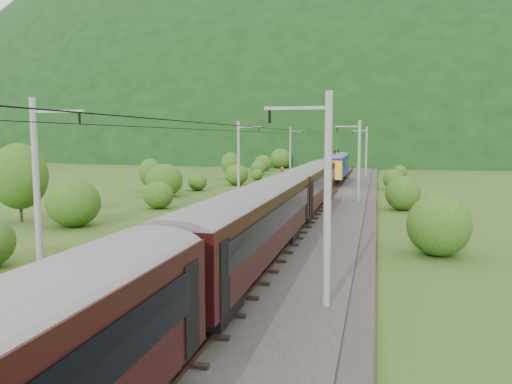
# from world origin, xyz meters

# --- Properties ---
(ground) EXTENTS (600.00, 600.00, 0.00)m
(ground) POSITION_xyz_m (0.00, 0.00, 0.00)
(ground) COLOR #304D18
(ground) RESTS_ON ground
(railbed) EXTENTS (14.00, 220.00, 0.30)m
(railbed) POSITION_xyz_m (0.00, 10.00, 0.15)
(railbed) COLOR #38332D
(railbed) RESTS_ON ground
(track_left) EXTENTS (2.40, 220.00, 0.27)m
(track_left) POSITION_xyz_m (-2.40, 10.00, 0.37)
(track_left) COLOR #513523
(track_left) RESTS_ON railbed
(track_right) EXTENTS (2.40, 220.00, 0.27)m
(track_right) POSITION_xyz_m (2.40, 10.00, 0.37)
(track_right) COLOR #513523
(track_right) RESTS_ON railbed
(catenary_left) EXTENTS (2.54, 192.28, 8.00)m
(catenary_left) POSITION_xyz_m (-6.12, 32.00, 4.50)
(catenary_left) COLOR gray
(catenary_left) RESTS_ON railbed
(catenary_right) EXTENTS (2.54, 192.28, 8.00)m
(catenary_right) POSITION_xyz_m (6.12, 32.00, 4.50)
(catenary_right) COLOR gray
(catenary_right) RESTS_ON railbed
(overhead_wires) EXTENTS (4.83, 198.00, 0.03)m
(overhead_wires) POSITION_xyz_m (0.00, 10.00, 7.10)
(overhead_wires) COLOR black
(overhead_wires) RESTS_ON ground
(mountain_main) EXTENTS (504.00, 360.00, 244.00)m
(mountain_main) POSITION_xyz_m (0.00, 260.00, 0.00)
(mountain_main) COLOR black
(mountain_main) RESTS_ON ground
(mountain_ridge) EXTENTS (336.00, 280.00, 132.00)m
(mountain_ridge) POSITION_xyz_m (-120.00, 300.00, 0.00)
(mountain_ridge) COLOR black
(mountain_ridge) RESTS_ON ground
(train) EXTENTS (2.66, 126.90, 4.60)m
(train) POSITION_xyz_m (2.40, -6.26, 3.20)
(train) COLOR black
(train) RESTS_ON ground
(hazard_post_near) EXTENTS (0.16, 0.16, 1.48)m
(hazard_post_near) POSITION_xyz_m (-0.53, 49.24, 1.04)
(hazard_post_near) COLOR red
(hazard_post_near) RESTS_ON railbed
(hazard_post_far) EXTENTS (0.14, 0.14, 1.32)m
(hazard_post_far) POSITION_xyz_m (0.48, 30.90, 0.96)
(hazard_post_far) COLOR red
(hazard_post_far) RESTS_ON railbed
(signal) EXTENTS (0.26, 0.26, 2.32)m
(signal) POSITION_xyz_m (-4.58, 47.99, 1.66)
(signal) COLOR black
(signal) RESTS_ON railbed
(vegetation_left) EXTENTS (12.81, 149.97, 6.19)m
(vegetation_left) POSITION_xyz_m (-14.35, 9.43, 2.24)
(vegetation_left) COLOR #254A13
(vegetation_left) RESTS_ON ground
(vegetation_right) EXTENTS (5.55, 103.98, 3.17)m
(vegetation_right) POSITION_xyz_m (11.34, 7.36, 1.38)
(vegetation_right) COLOR #254A13
(vegetation_right) RESTS_ON ground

